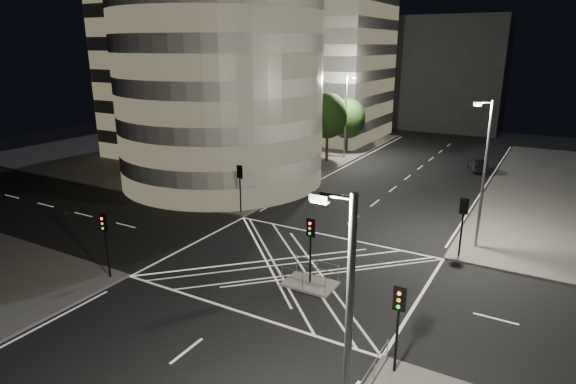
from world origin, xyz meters
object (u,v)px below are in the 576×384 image
Objects in this scene: traffic_signal_fl at (240,180)px; traffic_signal_island at (311,239)px; traffic_signal_fr at (463,216)px; traffic_signal_nl at (105,234)px; street_lamp_left_near at (267,137)px; central_island at (310,284)px; traffic_signal_nr at (398,314)px; street_lamp_left_far at (346,114)px; sedan at (478,165)px; street_lamp_right_far at (484,171)px; street_lamp_right_near at (345,359)px.

traffic_signal_fl is 13.62m from traffic_signal_island.
traffic_signal_fr is at bearing 50.67° from traffic_signal_island.
street_lamp_left_near reaches higher than traffic_signal_nl.
traffic_signal_nl is (0.00, -13.60, 0.00)m from traffic_signal_fl.
central_island is 0.75× the size of traffic_signal_nr.
street_lamp_left_far is (-18.24, 36.80, 2.63)m from traffic_signal_nr.
traffic_signal_fl is 0.93× the size of sedan.
traffic_signal_nr is 26.32m from street_lamp_left_near.
traffic_signal_island is at bearing -37.54° from traffic_signal_fl.
traffic_signal_fr is at bearing 90.00° from traffic_signal_nr.
traffic_signal_fl is at bearing -88.43° from street_lamp_left_far.
street_lamp_right_far is at bearing 54.70° from traffic_signal_island.
traffic_signal_fl reaches higher than central_island.
central_island is at bearing -125.30° from street_lamp_right_far.
street_lamp_left_far is at bearing 109.95° from traffic_signal_island.
traffic_signal_nr is at bearing 0.00° from traffic_signal_nl.
traffic_signal_fl is at bearing -173.12° from street_lamp_right_far.
traffic_signal_island is at bearing 120.75° from street_lamp_right_near.
street_lamp_right_far is at bearing 90.00° from street_lamp_right_near.
traffic_signal_nl is at bearing 48.40° from sedan.
street_lamp_left_far reaches higher than traffic_signal_nr.
street_lamp_left_near is at bearing 130.27° from central_island.
traffic_signal_fr is 1.00× the size of traffic_signal_island.
traffic_signal_fl and traffic_signal_nr have the same top height.
street_lamp_right_near reaches higher than central_island.
street_lamp_left_far is 16.20m from sedan.
traffic_signal_island is (0.00, 0.00, 2.84)m from central_island.
central_island is at bearing 142.07° from traffic_signal_nr.
central_island is 0.30× the size of street_lamp_left_far.
sedan is at bearing 52.09° from street_lamp_left_near.
street_lamp_right_far reaches higher than sedan.
street_lamp_right_far is 23.50m from sedan.
traffic_signal_nr is at bearing -37.93° from traffic_signal_island.
traffic_signal_island reaches higher than sedan.
street_lamp_left_far is (-0.64, 36.80, 2.63)m from traffic_signal_nl.
traffic_signal_island is 0.93× the size of sedan.
traffic_signal_nl is 0.40× the size of street_lamp_left_near.
street_lamp_left_far is 1.00× the size of street_lamp_right_near.
traffic_signal_fl is at bearing 131.24° from street_lamp_right_near.
traffic_signal_nl is 0.40× the size of street_lamp_right_far.
traffic_signal_island is at bearing 0.00° from central_island.
traffic_signal_nl is at bearing -89.01° from street_lamp_left_far.
traffic_signal_nl and traffic_signal_nr have the same top height.
central_island is 33.95m from street_lamp_left_far.
traffic_signal_nr is (17.60, -13.60, 0.00)m from traffic_signal_fl.
street_lamp_left_near is at bearing 125.97° from street_lamp_right_near.
traffic_signal_fr and traffic_signal_island have the same top height.
traffic_signal_nl is at bearing 180.00° from traffic_signal_nr.
sedan is (-2.87, 38.53, -2.21)m from traffic_signal_nr.
street_lamp_left_far reaches higher than central_island.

